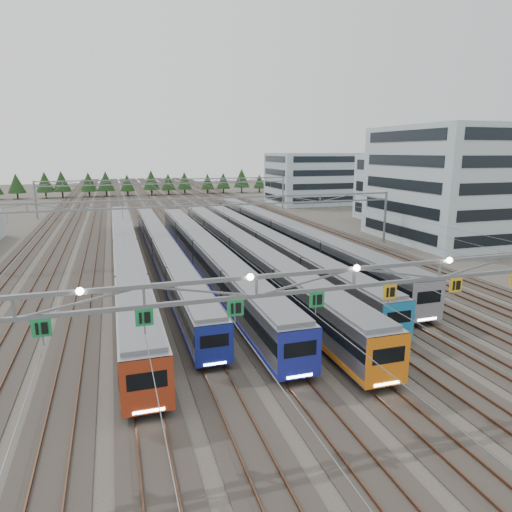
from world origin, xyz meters
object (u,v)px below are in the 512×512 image
object	(u,v)px
train_e	(266,244)
depot_bldg_south	(449,184)
train_a	(126,253)
train_c	(204,253)
train_b	(162,249)
depot_bldg_north	(312,178)
gantry_mid	(208,209)
gantry_near	(354,282)
train_d	(241,251)
depot_bldg_mid	(404,188)
train_f	(280,232)
gantry_far	(168,186)

from	to	relation	value
train_e	depot_bldg_south	xyz separation A→B (m)	(32.11, 4.01, 6.94)
train_a	train_c	distance (m)	9.55
train_b	depot_bldg_north	distance (m)	75.01
train_c	gantry_mid	world-z (taller)	gantry_mid
gantry_near	train_b	bearing A→B (deg)	100.39
train_c	train_d	xyz separation A→B (m)	(4.50, -0.14, 0.03)
depot_bldg_south	depot_bldg_mid	distance (m)	20.74
train_d	train_e	bearing A→B (deg)	40.74
train_d	depot_bldg_south	distance (m)	38.06
train_f	train_a	bearing A→B (deg)	-162.79
train_b	gantry_far	size ratio (longest dim) A/B	1.11
train_d	gantry_mid	world-z (taller)	gantry_mid
train_e	depot_bldg_south	bearing A→B (deg)	7.12
train_c	train_e	distance (m)	9.75
depot_bldg_north	gantry_near	bearing A→B (deg)	-113.04
train_e	train_b	bearing A→B (deg)	174.67
train_f	depot_bldg_mid	bearing A→B (deg)	27.67
depot_bldg_north	train_d	bearing A→B (deg)	-120.97
train_a	gantry_mid	size ratio (longest dim) A/B	1.20
train_f	gantry_near	xyz separation A→B (m)	(-11.30, -41.73, 4.86)
gantry_near	depot_bldg_north	xyz separation A→B (m)	(40.32, 94.80, -0.29)
gantry_near	depot_bldg_south	distance (m)	55.34
train_c	depot_bldg_north	bearing A→B (deg)	56.07
train_a	train_e	size ratio (longest dim) A/B	1.12
train_e	gantry_near	world-z (taller)	gantry_near
train_a	depot_bldg_north	xyz separation A→B (m)	(51.53, 60.03, 4.71)
gantry_near	depot_bldg_north	size ratio (longest dim) A/B	2.56
train_b	gantry_mid	bearing A→B (deg)	27.76
train_a	train_f	xyz separation A→B (m)	(22.50, 6.97, 0.14)
depot_bldg_mid	depot_bldg_south	bearing A→B (deg)	-105.80
gantry_far	depot_bldg_north	distance (m)	41.43
train_e	gantry_far	size ratio (longest dim) A/B	1.07
gantry_near	depot_bldg_south	size ratio (longest dim) A/B	2.56
train_f	gantry_far	bearing A→B (deg)	104.54
depot_bldg_south	depot_bldg_north	world-z (taller)	depot_bldg_south
gantry_far	depot_bldg_north	xyz separation A→B (m)	(40.28, 9.68, 0.41)
train_c	depot_bldg_north	distance (m)	76.34
train_b	train_f	bearing A→B (deg)	16.02
train_a	depot_bldg_north	size ratio (longest dim) A/B	3.08
train_a	train_d	distance (m)	13.91
train_e	gantry_mid	bearing A→B (deg)	144.51
depot_bldg_south	train_c	bearing A→B (deg)	-169.33
train_e	train_a	bearing A→B (deg)	-178.27
train_a	gantry_far	size ratio (longest dim) A/B	1.20
train_a	train_f	size ratio (longest dim) A/B	1.00
train_d	train_b	bearing A→B (deg)	150.29
depot_bldg_mid	gantry_near	bearing A→B (deg)	-126.97
train_d	train_f	distance (m)	13.68
train_a	depot_bldg_south	bearing A→B (deg)	5.19
train_d	depot_bldg_mid	bearing A→B (deg)	33.29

